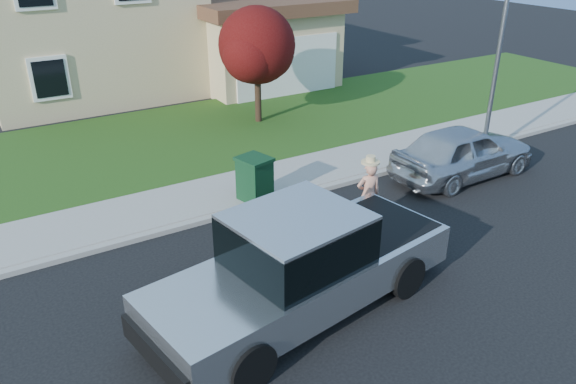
# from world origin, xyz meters

# --- Properties ---
(ground) EXTENTS (80.00, 80.00, 0.00)m
(ground) POSITION_xyz_m (0.00, 0.00, 0.00)
(ground) COLOR black
(ground) RESTS_ON ground
(curb) EXTENTS (40.00, 0.20, 0.12)m
(curb) POSITION_xyz_m (1.00, 2.90, 0.06)
(curb) COLOR gray
(curb) RESTS_ON ground
(sidewalk) EXTENTS (40.00, 2.00, 0.15)m
(sidewalk) POSITION_xyz_m (1.00, 4.00, 0.07)
(sidewalk) COLOR gray
(sidewalk) RESTS_ON ground
(lawn) EXTENTS (40.00, 7.00, 0.10)m
(lawn) POSITION_xyz_m (1.00, 8.50, 0.05)
(lawn) COLOR #1A3F12
(lawn) RESTS_ON ground
(house) EXTENTS (14.00, 11.30, 6.85)m
(house) POSITION_xyz_m (1.31, 16.38, 3.17)
(house) COLOR tan
(house) RESTS_ON ground
(pickup_truck) EXTENTS (6.27, 2.95, 1.98)m
(pickup_truck) POSITION_xyz_m (-0.53, -1.07, 0.92)
(pickup_truck) COLOR black
(pickup_truck) RESTS_ON ground
(woman) EXTENTS (0.65, 0.51, 1.75)m
(woman) POSITION_xyz_m (2.48, 0.80, 0.83)
(woman) COLOR tan
(woman) RESTS_ON ground
(sedan) EXTENTS (4.37, 1.80, 1.48)m
(sedan) POSITION_xyz_m (6.50, 1.67, 0.74)
(sedan) COLOR #BABDC2
(sedan) RESTS_ON ground
(ornamental_tree) EXTENTS (2.86, 2.58, 3.93)m
(ornamental_tree) POSITION_xyz_m (3.92, 8.67, 2.61)
(ornamental_tree) COLOR black
(ornamental_tree) RESTS_ON lawn
(trash_bin) EXTENTS (0.86, 0.94, 1.12)m
(trash_bin) POSITION_xyz_m (0.76, 3.10, 0.72)
(trash_bin) COLOR black
(trash_bin) RESTS_ON sidewalk
(street_lamp) EXTENTS (0.28, 0.71, 5.48)m
(street_lamp) POSITION_xyz_m (7.96, 2.12, 3.13)
(street_lamp) COLOR slate
(street_lamp) RESTS_ON ground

